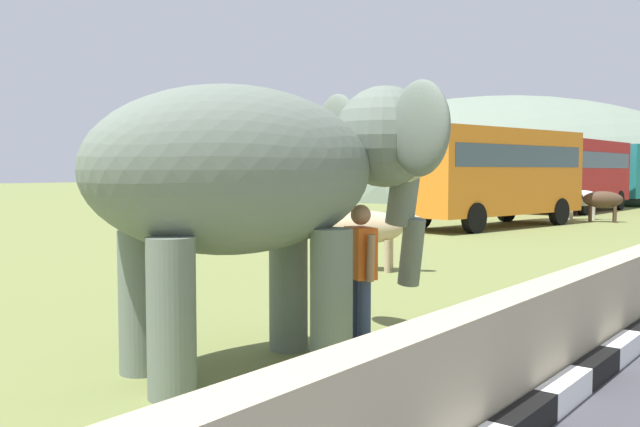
{
  "coord_description": "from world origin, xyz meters",
  "views": [
    {
      "loc": [
        -3.05,
        2.04,
        2.04
      ],
      "look_at": [
        2.37,
        6.36,
        1.6
      ],
      "focal_mm": 38.26,
      "sensor_mm": 36.0,
      "label": 1
    }
  ],
  "objects_px": {
    "bus_orange": "(493,170)",
    "cow_far": "(583,199)",
    "cow_near": "(369,228)",
    "cow_mid": "(601,200)",
    "elephant": "(268,176)",
    "person_handler": "(361,269)",
    "bus_red": "(579,170)"
  },
  "relations": [
    {
      "from": "bus_orange",
      "to": "cow_far",
      "type": "xyz_separation_m",
      "value": [
        5.77,
        -1.4,
        -1.21
      ]
    },
    {
      "from": "cow_near",
      "to": "cow_mid",
      "type": "height_order",
      "value": "same"
    },
    {
      "from": "bus_orange",
      "to": "cow_mid",
      "type": "height_order",
      "value": "bus_orange"
    },
    {
      "from": "elephant",
      "to": "bus_orange",
      "type": "relative_size",
      "value": 0.48
    },
    {
      "from": "elephant",
      "to": "cow_near",
      "type": "bearing_deg",
      "value": 25.69
    },
    {
      "from": "elephant",
      "to": "cow_mid",
      "type": "distance_m",
      "value": 23.1
    },
    {
      "from": "bus_orange",
      "to": "cow_near",
      "type": "bearing_deg",
      "value": -167.17
    },
    {
      "from": "person_handler",
      "to": "cow_far",
      "type": "height_order",
      "value": "person_handler"
    },
    {
      "from": "bus_orange",
      "to": "bus_red",
      "type": "distance_m",
      "value": 11.46
    },
    {
      "from": "elephant",
      "to": "cow_far",
      "type": "distance_m",
      "value": 24.2
    },
    {
      "from": "bus_red",
      "to": "cow_far",
      "type": "bearing_deg",
      "value": -160.78
    },
    {
      "from": "person_handler",
      "to": "bus_orange",
      "type": "distance_m",
      "value": 18.0
    },
    {
      "from": "elephant",
      "to": "person_handler",
      "type": "bearing_deg",
      "value": -19.24
    },
    {
      "from": "person_handler",
      "to": "cow_far",
      "type": "bearing_deg",
      "value": 11.63
    },
    {
      "from": "cow_far",
      "to": "cow_near",
      "type": "bearing_deg",
      "value": -175.82
    },
    {
      "from": "elephant",
      "to": "person_handler",
      "type": "height_order",
      "value": "elephant"
    },
    {
      "from": "bus_red",
      "to": "cow_near",
      "type": "bearing_deg",
      "value": -172.01
    },
    {
      "from": "elephant",
      "to": "person_handler",
      "type": "relative_size",
      "value": 2.46
    },
    {
      "from": "bus_red",
      "to": "cow_far",
      "type": "distance_m",
      "value": 6.13
    },
    {
      "from": "bus_orange",
      "to": "cow_mid",
      "type": "bearing_deg",
      "value": -26.75
    },
    {
      "from": "bus_red",
      "to": "person_handler",
      "type": "bearing_deg",
      "value": -166.81
    },
    {
      "from": "bus_red",
      "to": "cow_far",
      "type": "xyz_separation_m",
      "value": [
        -5.67,
        -1.98,
        -1.21
      ]
    },
    {
      "from": "elephant",
      "to": "cow_mid",
      "type": "relative_size",
      "value": 2.13
    },
    {
      "from": "cow_near",
      "to": "cow_far",
      "type": "distance_m",
      "value": 17.61
    },
    {
      "from": "cow_near",
      "to": "cow_mid",
      "type": "bearing_deg",
      "value": 0.88
    },
    {
      "from": "bus_orange",
      "to": "cow_mid",
      "type": "relative_size",
      "value": 4.46
    },
    {
      "from": "person_handler",
      "to": "cow_mid",
      "type": "relative_size",
      "value": 0.87
    },
    {
      "from": "person_handler",
      "to": "cow_mid",
      "type": "bearing_deg",
      "value": 9.51
    },
    {
      "from": "person_handler",
      "to": "bus_orange",
      "type": "bearing_deg",
      "value": 19.74
    },
    {
      "from": "person_handler",
      "to": "cow_mid",
      "type": "distance_m",
      "value": 22.03
    },
    {
      "from": "elephant",
      "to": "person_handler",
      "type": "distance_m",
      "value": 1.58
    },
    {
      "from": "elephant",
      "to": "cow_mid",
      "type": "bearing_deg",
      "value": 8.1
    }
  ]
}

